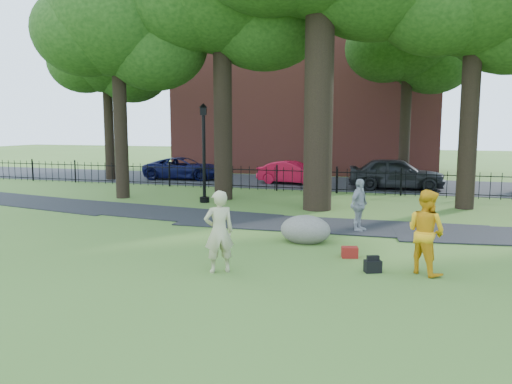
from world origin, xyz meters
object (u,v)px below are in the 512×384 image
(woman, at_px, (219,232))
(man, at_px, (426,232))
(boulder, at_px, (305,228))
(lamppost, at_px, (204,154))
(red_sedan, at_px, (293,173))

(woman, xyz_separation_m, man, (4.36, 1.29, 0.01))
(boulder, xyz_separation_m, lamppost, (-5.64, 5.92, 1.64))
(boulder, bearing_deg, lamppost, 133.64)
(woman, relative_size, red_sedan, 0.47)
(boulder, xyz_separation_m, red_sedan, (-3.63, 13.57, 0.23))
(woman, xyz_separation_m, lamppost, (-4.42, 9.33, 1.13))
(red_sedan, bearing_deg, man, -147.32)
(red_sedan, bearing_deg, woman, -162.56)
(woman, distance_m, boulder, 3.66)
(woman, distance_m, lamppost, 10.38)
(red_sedan, bearing_deg, lamppost, 174.66)
(man, xyz_separation_m, red_sedan, (-6.77, 15.69, -0.29))
(boulder, relative_size, red_sedan, 0.36)
(woman, height_order, boulder, woman)
(man, relative_size, red_sedan, 0.48)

